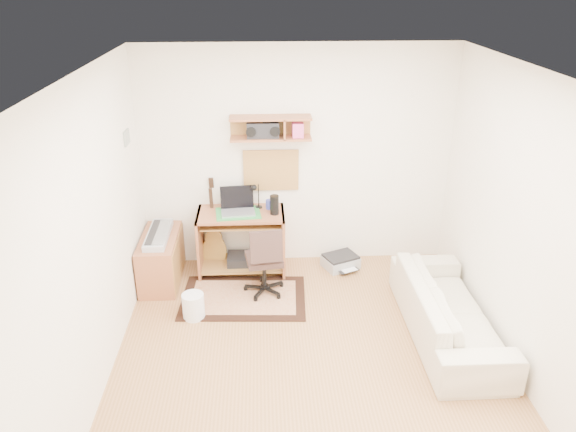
{
  "coord_description": "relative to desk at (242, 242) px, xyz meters",
  "views": [
    {
      "loc": [
        -0.41,
        -4.08,
        3.31
      ],
      "look_at": [
        -0.15,
        1.05,
        1.0
      ],
      "focal_mm": 34.48,
      "sensor_mm": 36.0,
      "label": 1
    }
  ],
  "objects": [
    {
      "name": "music_keyboard",
      "position": [
        -0.92,
        -0.18,
        0.21
      ],
      "size": [
        0.23,
        0.74,
        0.06
      ],
      "primitive_type": "cube",
      "color": "#B2B5BA",
      "rests_on": "cabinet"
    },
    {
      "name": "back_wall",
      "position": [
        0.66,
        0.28,
        0.93
      ],
      "size": [
        3.6,
        0.01,
        2.6
      ],
      "primitive_type": "cube",
      "color": "white",
      "rests_on": "ground"
    },
    {
      "name": "desk_lamp",
      "position": [
        0.21,
        0.14,
        0.53
      ],
      "size": [
        0.1,
        0.1,
        0.3
      ],
      "primitive_type": null,
      "color": "black",
      "rests_on": "desk"
    },
    {
      "name": "printer",
      "position": [
        1.18,
        0.02,
        -0.29
      ],
      "size": [
        0.48,
        0.44,
        0.15
      ],
      "primitive_type": "cube",
      "rotation": [
        0.0,
        0.0,
        0.42
      ],
      "color": "#A5A8AA",
      "rests_on": "floor"
    },
    {
      "name": "task_chair",
      "position": [
        0.26,
        -0.52,
        0.05
      ],
      "size": [
        0.49,
        0.49,
        0.84
      ],
      "primitive_type": null,
      "rotation": [
        0.0,
        0.0,
        0.14
      ],
      "color": "#362420",
      "rests_on": "floor"
    },
    {
      "name": "ceiling",
      "position": [
        0.66,
        -1.73,
        2.23
      ],
      "size": [
        3.6,
        4.0,
        0.01
      ],
      "primitive_type": "cube",
      "color": "white",
      "rests_on": "ground"
    },
    {
      "name": "speaker",
      "position": [
        0.39,
        -0.05,
        0.49
      ],
      "size": [
        0.1,
        0.1,
        0.22
      ],
      "primitive_type": "cylinder",
      "color": "black",
      "rests_on": "desk"
    },
    {
      "name": "boombox",
      "position": [
        0.27,
        0.15,
        1.3
      ],
      "size": [
        0.35,
        0.16,
        0.18
      ],
      "primitive_type": "cube",
      "color": "black",
      "rests_on": "wall_shelf"
    },
    {
      "name": "cork_board",
      "position": [
        0.36,
        0.25,
        0.79
      ],
      "size": [
        0.64,
        0.03,
        0.49
      ],
      "primitive_type": "cube",
      "color": "tan",
      "rests_on": "back_wall"
    },
    {
      "name": "laptop",
      "position": [
        -0.03,
        -0.02,
        0.52
      ],
      "size": [
        0.42,
        0.42,
        0.29
      ],
      "primitive_type": null,
      "rotation": [
        0.0,
        0.0,
        0.1
      ],
      "color": "silver",
      "rests_on": "desk"
    },
    {
      "name": "floor",
      "position": [
        0.66,
        -1.73,
        -0.38
      ],
      "size": [
        3.6,
        4.0,
        0.01
      ],
      "primitive_type": "cube",
      "color": "#AC7847",
      "rests_on": "ground"
    },
    {
      "name": "wall_photo",
      "position": [
        -1.13,
        -0.23,
        1.34
      ],
      "size": [
        0.02,
        0.2,
        0.15
      ],
      "primitive_type": "cube",
      "color": "#4C8CBF",
      "rests_on": "left_wall"
    },
    {
      "name": "guitar",
      "position": [
        -0.34,
        0.13,
        0.18
      ],
      "size": [
        0.3,
        0.2,
        1.1
      ],
      "primitive_type": null,
      "rotation": [
        0.0,
        0.0,
        -0.05
      ],
      "color": "#B68438",
      "rests_on": "floor"
    },
    {
      "name": "right_wall",
      "position": [
        2.47,
        -1.73,
        0.93
      ],
      "size": [
        0.01,
        4.0,
        2.6
      ],
      "primitive_type": "cube",
      "color": "white",
      "rests_on": "ground"
    },
    {
      "name": "desk",
      "position": [
        0.0,
        0.0,
        0.0
      ],
      "size": [
        1.0,
        0.55,
        0.75
      ],
      "primitive_type": null,
      "color": "#A9603B",
      "rests_on": "floor"
    },
    {
      "name": "cabinet",
      "position": [
        -0.92,
        -0.18,
        -0.1
      ],
      "size": [
        0.4,
        0.9,
        0.55
      ],
      "primitive_type": "cube",
      "color": "#A9603B",
      "rests_on": "floor"
    },
    {
      "name": "sofa",
      "position": [
        2.04,
        -1.37,
        -0.01
      ],
      "size": [
        0.55,
        1.87,
        0.73
      ],
      "primitive_type": "imported",
      "rotation": [
        0.0,
        0.0,
        1.57
      ],
      "color": "beige",
      "rests_on": "floor"
    },
    {
      "name": "waste_basket",
      "position": [
        -0.48,
        -0.96,
        -0.24
      ],
      "size": [
        0.24,
        0.24,
        0.27
      ],
      "primitive_type": "cylinder",
      "rotation": [
        0.0,
        0.0,
        0.07
      ],
      "color": "white",
      "rests_on": "floor"
    },
    {
      "name": "left_wall",
      "position": [
        -1.14,
        -1.73,
        0.93
      ],
      "size": [
        0.01,
        4.0,
        2.6
      ],
      "primitive_type": "cube",
      "color": "white",
      "rests_on": "ground"
    },
    {
      "name": "wall_shelf",
      "position": [
        0.36,
        0.15,
        1.32
      ],
      "size": [
        0.9,
        0.25,
        0.26
      ],
      "primitive_type": "cube",
      "color": "#A9603B",
      "rests_on": "back_wall"
    },
    {
      "name": "rug",
      "position": [
        0.02,
        -0.63,
        -0.37
      ],
      "size": [
        1.39,
        0.96,
        0.02
      ],
      "primitive_type": "cube",
      "rotation": [
        0.0,
        0.0,
        -0.05
      ],
      "color": "beige",
      "rests_on": "floor"
    },
    {
      "name": "pencil_cup",
      "position": [
        0.33,
        0.1,
        0.43
      ],
      "size": [
        0.08,
        0.08,
        0.11
      ],
      "primitive_type": "cylinder",
      "color": "#3740A7",
      "rests_on": "desk"
    }
  ]
}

